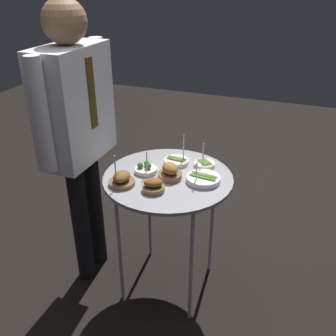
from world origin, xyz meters
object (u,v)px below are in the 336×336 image
serving_cart (168,185)px  bowl_roast_back_left (170,172)px  bowl_asparagus_mid_right (177,161)px  bowl_roast_front_center (122,179)px  bowl_broccoli_near_rim (146,169)px  bowl_roast_front_left (153,186)px  waiter_figure (76,119)px  bowl_asparagus_back_right (203,179)px  bowl_asparagus_front_right (205,164)px

serving_cart → bowl_roast_back_left: bearing=-131.2°
bowl_asparagus_mid_right → bowl_roast_front_center: bowl_roast_front_center is taller
bowl_roast_back_left → bowl_broccoli_near_rim: (0.02, 0.15, -0.02)m
bowl_roast_front_left → waiter_figure: bearing=76.0°
serving_cart → bowl_broccoli_near_rim: (0.00, 0.13, 0.07)m
serving_cart → bowl_asparagus_mid_right: size_ratio=4.37×
bowl_asparagus_mid_right → bowl_asparagus_back_right: 0.25m
serving_cart → bowl_asparagus_back_right: size_ratio=4.29×
bowl_broccoli_near_rim → bowl_roast_front_center: bearing=159.8°
bowl_broccoli_near_rim → serving_cart: bearing=-90.8°
bowl_roast_back_left → waiter_figure: (-0.03, 0.53, 0.24)m
bowl_asparagus_mid_right → bowl_broccoli_near_rim: bearing=142.9°
bowl_asparagus_front_right → serving_cart: bearing=141.1°
bowl_roast_back_left → bowl_asparagus_back_right: (0.03, -0.17, -0.02)m
bowl_asparagus_mid_right → waiter_figure: bearing=111.9°
serving_cart → bowl_roast_front_left: 0.18m
bowl_asparagus_back_right → bowl_roast_front_center: (-0.18, 0.38, 0.01)m
serving_cart → bowl_roast_front_center: (-0.16, 0.19, 0.08)m
serving_cart → bowl_asparagus_mid_right: bearing=3.2°
bowl_roast_back_left → waiter_figure: bearing=92.9°
bowl_asparagus_front_right → bowl_asparagus_mid_right: (-0.02, 0.16, 0.00)m
serving_cart → bowl_roast_back_left: (-0.01, -0.02, 0.09)m
bowl_broccoli_near_rim → waiter_figure: size_ratio=0.08×
bowl_asparagus_mid_right → bowl_roast_front_left: 0.33m
bowl_roast_back_left → waiter_figure: waiter_figure is taller
bowl_asparagus_front_right → bowl_roast_front_center: size_ratio=0.84×
bowl_roast_front_left → bowl_roast_front_center: size_ratio=0.64×
bowl_roast_front_left → bowl_asparagus_back_right: bowl_asparagus_back_right is taller
waiter_figure → bowl_asparagus_back_right: bearing=-85.5°
bowl_asparagus_mid_right → waiter_figure: waiter_figure is taller
bowl_asparagus_front_right → waiter_figure: bearing=108.9°
bowl_asparagus_back_right → bowl_roast_front_center: bowl_roast_front_center is taller
bowl_roast_front_left → bowl_roast_front_center: 0.18m
bowl_asparagus_back_right → waiter_figure: 0.75m
waiter_figure → bowl_roast_back_left: bearing=-87.1°
bowl_asparagus_back_right → waiter_figure: bearing=94.5°
bowl_broccoli_near_rim → bowl_roast_front_center: (-0.17, 0.06, 0.01)m
serving_cart → bowl_roast_front_left: bearing=174.8°
serving_cart → bowl_asparagus_front_right: (0.18, -0.15, 0.07)m
waiter_figure → bowl_roast_front_center: bearing=-111.1°
bowl_asparagus_back_right → bowl_roast_back_left: bearing=99.3°
bowl_asparagus_front_right → bowl_broccoli_near_rim: size_ratio=1.08×
bowl_asparagus_mid_right → bowl_asparagus_back_right: bowl_asparagus_mid_right is taller
bowl_asparagus_mid_right → bowl_roast_back_left: size_ratio=1.33×
bowl_roast_front_left → bowl_asparagus_back_right: (0.18, -0.21, -0.01)m
serving_cart → bowl_roast_front_center: bowl_roast_front_center is taller
bowl_roast_front_left → bowl_asparagus_back_right: bearing=-49.0°
serving_cart → bowl_asparagus_front_right: bearing=-38.9°
bowl_roast_front_left → bowl_roast_front_center: (0.00, 0.18, 0.00)m
bowl_asparagus_back_right → waiter_figure: size_ratio=0.11×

